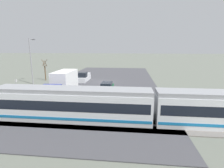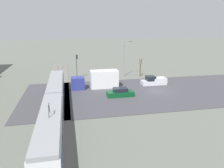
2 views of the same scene
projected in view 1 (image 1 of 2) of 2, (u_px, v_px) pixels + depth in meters
ground_plane at (104, 82)px, 35.52m from camera, size 320.00×320.00×0.00m
road_surface at (104, 82)px, 35.52m from camera, size 20.13×49.48×0.08m
rail_bed at (76, 119)px, 17.34m from camera, size 66.06×4.40×0.22m
light_rail_tram at (154, 107)px, 16.21m from camera, size 30.96×2.55×4.31m
box_truck at (62, 85)px, 25.21m from camera, size 2.38×9.31×3.50m
pickup_truck at (83, 77)px, 36.90m from camera, size 2.08×5.28×1.86m
sedan_car_0 at (107, 88)px, 27.77m from camera, size 1.89×4.72×1.52m
street_tree at (45, 71)px, 37.46m from camera, size 1.07×0.89×4.52m
street_lamp_near_crossing at (31, 58)px, 33.15m from camera, size 0.36×1.95×8.68m
no_parking_sign at (16, 85)px, 27.24m from camera, size 0.32×0.08×2.20m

